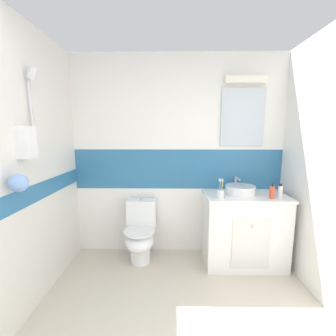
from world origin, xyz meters
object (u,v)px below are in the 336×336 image
(toothbrush_cup, at_px, (221,193))
(deodorant_spray_can, at_px, (280,192))
(sink_basin, at_px, (240,189))
(soap_dispenser, at_px, (272,192))
(toilet, at_px, (140,233))

(toothbrush_cup, xyz_separation_m, deodorant_spray_can, (0.65, 0.00, 0.02))
(sink_basin, distance_m, toothbrush_cup, 0.32)
(soap_dispenser, distance_m, deodorant_spray_can, 0.10)
(sink_basin, height_order, toilet, sink_basin)
(toilet, distance_m, deodorant_spray_can, 1.67)
(sink_basin, bearing_deg, toilet, -179.33)
(toothbrush_cup, height_order, soap_dispenser, toothbrush_cup)
(soap_dispenser, xyz_separation_m, deodorant_spray_can, (0.10, 0.02, 0.01))
(sink_basin, xyz_separation_m, toilet, (-1.18, -0.01, -0.55))
(toilet, height_order, soap_dispenser, soap_dispenser)
(soap_dispenser, bearing_deg, sink_basin, 145.66)
(toilet, relative_size, deodorant_spray_can, 4.74)
(toothbrush_cup, distance_m, deodorant_spray_can, 0.65)
(toilet, distance_m, toothbrush_cup, 1.08)
(toothbrush_cup, xyz_separation_m, soap_dispenser, (0.55, -0.02, 0.01))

